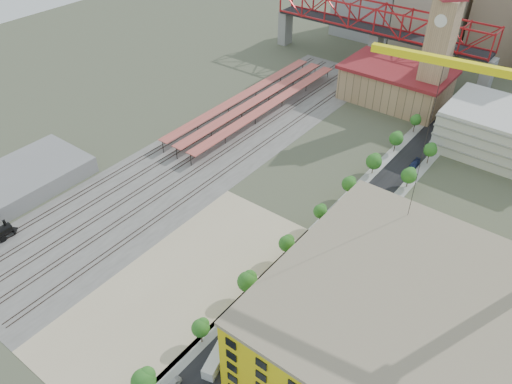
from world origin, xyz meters
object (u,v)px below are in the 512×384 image
Objects in this scene: site_trailer_a at (218,357)px; clock_tower at (442,34)px; construction_building at (396,326)px; site_trailer_c at (294,277)px; site_trailer_b at (257,315)px; site_trailer_d at (320,250)px.

clock_tower is at bearing 78.33° from site_trailer_a.
site_trailer_c is at bearing 168.78° from construction_building.
clock_tower is 1.03× the size of construction_building.
clock_tower is at bearing 112.93° from site_trailer_b.
site_trailer_d is at bearing 74.56° from site_trailer_a.
site_trailer_c reaches higher than site_trailer_d.
construction_building is 31.79m from site_trailer_d.
site_trailer_c is at bearing 108.72° from site_trailer_b.
site_trailer_a reaches higher than site_trailer_d.
construction_building is at bearing -71.22° from clock_tower.
site_trailer_d is (0.00, 37.77, -0.07)m from site_trailer_a.
site_trailer_d is at bearing 147.82° from construction_building.
construction_building is at bearing -42.63° from site_trailer_d.
construction_building is at bearing 37.09° from site_trailer_b.
site_trailer_c is (-26.00, 5.16, -8.12)m from construction_building.
construction_building is 34.65m from site_trailer_a.
site_trailer_a is at bearing -71.28° from site_trailer_b.
clock_tower is 5.43× the size of site_trailer_b.
construction_building is 27.72m from site_trailer_c.
site_trailer_b is at bearing 74.56° from site_trailer_a.
clock_tower is 99.04m from site_trailer_c.
site_trailer_d is (-26.00, 16.36, -8.19)m from construction_building.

